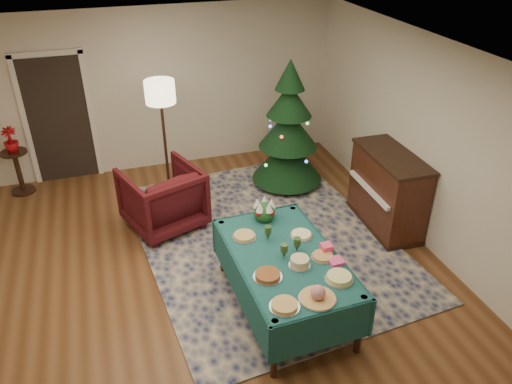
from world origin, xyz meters
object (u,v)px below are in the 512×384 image
object	(u,v)px
piano	(387,192)
potted_plant	(11,145)
gift_box	(326,248)
floor_lamp	(161,99)
christmas_tree	(288,131)
buffet_table	(285,266)
armchair	(162,195)
side_table	(19,173)

from	to	relation	value
piano	potted_plant	bearing A→B (deg)	152.63
gift_box	floor_lamp	xyz separation A→B (m)	(-1.26, 3.14, 0.76)
piano	floor_lamp	bearing A→B (deg)	145.64
christmas_tree	piano	xyz separation A→B (m)	(0.89, -1.58, -0.38)
buffet_table	armchair	distance (m)	2.35
potted_plant	christmas_tree	size ratio (longest dim) A/B	0.19
potted_plant	christmas_tree	xyz separation A→B (m)	(4.15, -1.03, 0.11)
buffet_table	piano	size ratio (longest dim) A/B	1.48
side_table	christmas_tree	bearing A→B (deg)	-13.93
armchair	side_table	bearing A→B (deg)	-58.67
gift_box	christmas_tree	distance (m)	2.89
armchair	piano	world-z (taller)	piano
potted_plant	side_table	bearing A→B (deg)	-90.00
christmas_tree	floor_lamp	bearing A→B (deg)	170.24
floor_lamp	armchair	bearing A→B (deg)	-102.90
armchair	christmas_tree	distance (m)	2.25
gift_box	piano	xyz separation A→B (m)	(1.52, 1.24, -0.24)
buffet_table	armchair	size ratio (longest dim) A/B	1.95
gift_box	christmas_tree	bearing A→B (deg)	77.34
floor_lamp	side_table	world-z (taller)	floor_lamp
buffet_table	side_table	world-z (taller)	buffet_table
buffet_table	floor_lamp	distance (m)	3.32
gift_box	floor_lamp	size ratio (longest dim) A/B	0.06
potted_plant	buffet_table	bearing A→B (deg)	-50.90
gift_box	side_table	distance (m)	5.23
potted_plant	floor_lamp	bearing A→B (deg)	-17.33
armchair	floor_lamp	xyz separation A→B (m)	(0.22, 0.96, 1.06)
side_table	floor_lamp	bearing A→B (deg)	-17.33
side_table	christmas_tree	size ratio (longest dim) A/B	0.34
side_table	potted_plant	xyz separation A→B (m)	(0.00, 0.00, 0.48)
potted_plant	piano	size ratio (longest dim) A/B	0.30
gift_box	side_table	xyz separation A→B (m)	(-3.51, 3.84, -0.45)
gift_box	piano	world-z (taller)	piano
armchair	piano	bearing A→B (deg)	143.08
gift_box	side_table	world-z (taller)	gift_box
side_table	christmas_tree	world-z (taller)	christmas_tree
armchair	side_table	world-z (taller)	armchair
armchair	potted_plant	bearing A→B (deg)	-58.67
floor_lamp	piano	bearing A→B (deg)	-34.36
side_table	piano	distance (m)	5.67
floor_lamp	buffet_table	bearing A→B (deg)	-75.14
piano	christmas_tree	bearing A→B (deg)	119.39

